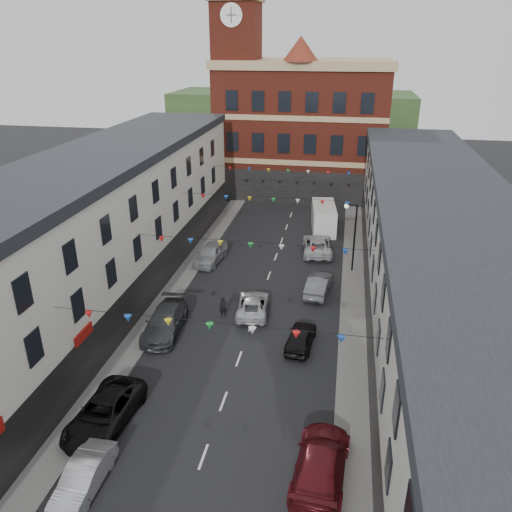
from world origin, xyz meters
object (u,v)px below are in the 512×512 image
Objects in this scene: car_left_b at (83,477)px; car_right_e at (319,284)px; car_left_e at (211,254)px; white_van at (324,218)px; car_right_f at (317,245)px; car_left_c at (105,412)px; car_right_c at (321,463)px; car_left_d at (165,322)px; car_right_d at (301,337)px; moving_car at (253,305)px; pedestrian at (223,307)px; street_lamp at (352,229)px.

car_right_e is at bearing 66.47° from car_left_b.
car_left_e is 0.82× the size of white_van.
white_van is at bearing -98.00° from car_right_f.
car_right_c is (11.00, -1.43, 0.06)m from car_left_c.
white_van is at bearing -80.84° from car_right_e.
car_left_e is (-0.89, 24.51, 0.16)m from car_left_b.
car_left_d is 1.39× the size of car_right_d.
pedestrian is (-1.95, -0.96, 0.13)m from moving_car.
white_van is at bearing 63.27° from car_left_d.
car_left_d is 1.22× the size of car_right_e.
pedestrian is at bearing -113.78° from white_van.
white_van is 3.76× the size of pedestrian.
car_left_b is at bearing 62.60° from car_right_d.
car_right_c is 15.08m from pedestrian.
car_right_c is at bearing 105.86° from car_right_d.
car_right_f reaches higher than car_right_d.
white_van reaches higher than car_left_e.
street_lamp is 1.49× the size of car_left_b.
moving_car is at bearing -129.34° from street_lamp.
car_left_c reaches higher than car_right_d.
car_left_e reaches higher than moving_car.
pedestrian reaches higher than car_left_b.
car_left_c is 19.14m from car_right_e.
street_lamp is 13.03m from pedestrian.
car_right_d is at bearing -4.19° from car_left_d.
car_right_e is at bearing 62.61° from car_left_c.
car_left_e is 10.63m from car_right_e.
car_left_d is 11.68m from car_left_e.
car_left_b is at bearing -73.74° from car_left_c.
car_right_c is at bearing 13.78° from car_left_b.
car_left_c is 1.20× the size of car_right_e.
car_left_c is (-0.89, 3.90, 0.09)m from car_left_b.
car_right_d is 21.86m from white_van.
car_right_e is 8.03m from car_right_f.
moving_car is at bearing 30.59° from car_left_d.
white_van is at bearing 105.49° from street_lamp.
moving_car is 18.60m from white_van.
car_right_f is 12.51m from moving_car.
car_right_f reaches higher than moving_car.
moving_car is at bearing -108.92° from white_van.
car_right_c is at bearing -46.89° from car_left_d.
car_right_e is at bearing 88.68° from car_right_f.
car_left_c is (-12.05, -20.77, -3.15)m from street_lamp.
car_left_e is 24.63m from car_right_c.
pedestrian is at bearing 81.01° from car_left_b.
car_right_c is at bearing -93.48° from white_van.
car_right_e is (9.78, -4.16, -0.08)m from car_left_e.
car_left_e is at bearing -15.80° from car_right_e.
car_right_f is at bearing 72.92° from car_left_c.
car_left_c reaches higher than car_right_e.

